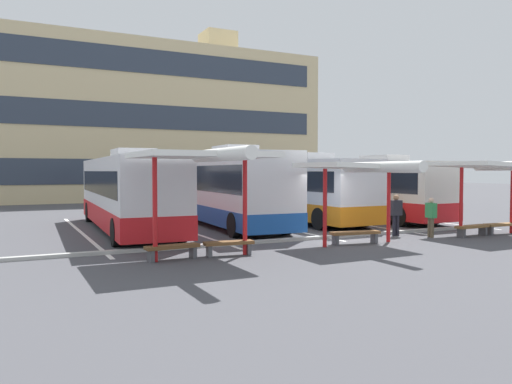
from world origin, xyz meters
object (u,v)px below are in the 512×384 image
object	(u,v)px
coach_bus_0	(127,194)
waiting_passenger_1	(431,215)
bench_1	(229,245)
coach_bus_2	(293,190)
bench_4	(503,226)
waiting_shelter_0	(205,157)
bench_0	(172,249)
coach_bus_3	(366,190)
waiting_passenger_0	(396,212)
bench_3	(472,228)
bench_2	(355,234)
waiting_shelter_2	(494,167)
waiting_shelter_1	(363,168)
coach_bus_1	(224,189)

from	to	relation	value
coach_bus_0	waiting_passenger_1	distance (m)	12.81
coach_bus_0	bench_1	world-z (taller)	coach_bus_0
coach_bus_2	waiting_passenger_1	xyz separation A→B (m)	(1.46, -8.18, -0.71)
coach_bus_2	bench_4	size ratio (longest dim) A/B	6.43
bench_4	waiting_shelter_0	bearing A→B (deg)	-179.18
coach_bus_0	bench_0	world-z (taller)	coach_bus_0
coach_bus_2	bench_4	distance (m)	10.11
coach_bus_3	bench_1	world-z (taller)	coach_bus_3
bench_0	waiting_passenger_0	distance (m)	9.87
coach_bus_2	coach_bus_3	world-z (taller)	coach_bus_2
waiting_shelter_0	bench_4	distance (m)	13.53
bench_3	bench_4	bearing A→B (deg)	-0.36
waiting_shelter_0	bench_0	bearing A→B (deg)	158.47
bench_0	bench_2	distance (m)	6.88
bench_1	waiting_passenger_1	bearing A→B (deg)	2.41
bench_4	coach_bus_2	bearing A→B (deg)	119.81
coach_bus_0	bench_4	size ratio (longest dim) A/B	6.98
coach_bus_2	bench_3	world-z (taller)	coach_bus_2
waiting_shelter_0	bench_2	bearing A→B (deg)	6.02
waiting_shelter_2	bench_3	distance (m)	2.62
coach_bus_2	waiting_passenger_0	distance (m)	7.22
bench_1	waiting_passenger_0	world-z (taller)	waiting_passenger_0
waiting_shelter_0	bench_2	size ratio (longest dim) A/B	2.66
bench_2	waiting_shelter_2	xyz separation A→B (m)	(6.39, -0.67, 2.45)
coach_bus_3	bench_3	world-z (taller)	coach_bus_3
waiting_shelter_1	waiting_passenger_0	bearing A→B (deg)	27.63
waiting_shelter_2	waiting_passenger_0	bearing A→B (deg)	153.31
waiting_passenger_0	bench_4	bearing A→B (deg)	-19.23
bench_1	bench_4	distance (m)	12.36
bench_0	waiting_shelter_2	distance (m)	13.49
coach_bus_0	waiting_passenger_1	world-z (taller)	coach_bus_0
waiting_passenger_0	bench_0	bearing A→B (deg)	-172.00
coach_bus_1	coach_bus_2	world-z (taller)	coach_bus_1
bench_4	bench_1	bearing A→B (deg)	179.30
coach_bus_1	waiting_shelter_1	bearing A→B (deg)	-77.46
waiting_shelter_0	bench_3	bearing A→B (deg)	1.01
coach_bus_3	bench_2	size ratio (longest dim) A/B	5.58
coach_bus_0	waiting_shelter_0	world-z (taller)	coach_bus_0
coach_bus_3	bench_2	xyz separation A→B (m)	(-6.39, -7.33, -1.23)
coach_bus_3	waiting_shelter_0	size ratio (longest dim) A/B	2.10
coach_bus_3	bench_3	distance (m)	7.91
coach_bus_1	waiting_passenger_0	world-z (taller)	coach_bus_1
waiting_shelter_0	bench_0	size ratio (longest dim) A/B	3.09
waiting_shelter_0	waiting_passenger_0	xyz separation A→B (m)	(8.85, 1.73, -2.06)
bench_1	waiting_shelter_2	bearing A→B (deg)	-1.88
bench_1	waiting_passenger_1	xyz separation A→B (m)	(8.83, 0.37, 0.57)
coach_bus_3	waiting_passenger_0	bearing A→B (deg)	-119.34
bench_2	bench_3	world-z (taller)	same
bench_0	waiting_passenger_1	world-z (taller)	waiting_passenger_1
waiting_shelter_1	bench_1	bearing A→B (deg)	178.61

